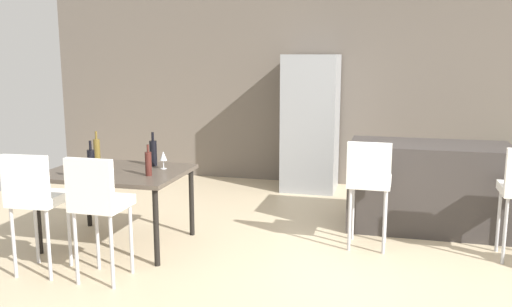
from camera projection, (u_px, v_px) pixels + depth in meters
name	position (u px, v px, depth m)	size (l,w,h in m)	color
ground_plane	(368.00, 263.00, 4.80)	(10.00, 10.00, 0.00)	#C6B28E
back_wall	(383.00, 83.00, 7.41)	(10.00, 0.12, 2.90)	#665B51
kitchen_island	(428.00, 187.00, 5.70)	(1.63, 0.80, 0.92)	#383330
bar_chair_left	(369.00, 178.00, 5.05)	(0.41, 0.41, 1.05)	white
dining_table	(117.00, 177.00, 5.18)	(1.31, 0.97, 0.74)	#4C4238
dining_chair_near	(34.00, 195.00, 4.44)	(0.42, 0.42, 1.05)	white
dining_chair_far	(98.00, 199.00, 4.30)	(0.40, 0.40, 1.05)	white
wine_bottle_left	(97.00, 150.00, 5.56)	(0.07, 0.07, 0.32)	brown
wine_bottle_middle	(91.00, 161.00, 5.02)	(0.07, 0.07, 0.31)	black
wine_bottle_end	(148.00, 163.00, 4.93)	(0.06, 0.06, 0.29)	#471E19
wine_bottle_near	(153.00, 153.00, 5.37)	(0.07, 0.07, 0.34)	black
wine_glass_right	(68.00, 163.00, 4.92)	(0.07, 0.07, 0.17)	silver
wine_glass_far	(163.00, 156.00, 5.22)	(0.07, 0.07, 0.17)	silver
refrigerator	(311.00, 123.00, 7.31)	(0.72, 0.68, 1.84)	#939699
potted_plant	(510.00, 172.00, 6.78)	(0.43, 0.43, 0.63)	beige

